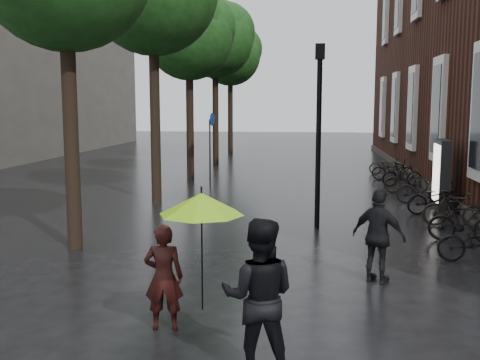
% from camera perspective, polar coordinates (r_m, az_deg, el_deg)
% --- Properties ---
extents(street_trees, '(4.33, 34.03, 8.91)m').
position_cam_1_polar(street_trees, '(21.35, -6.88, 16.18)').
color(street_trees, black).
rests_on(street_trees, ground).
extents(person_burgundy, '(0.59, 0.42, 1.52)m').
position_cam_1_polar(person_burgundy, '(8.08, -7.75, -9.75)').
color(person_burgundy, black).
rests_on(person_burgundy, ground).
extents(person_black, '(0.92, 0.72, 1.88)m').
position_cam_1_polar(person_black, '(6.71, 1.93, -11.76)').
color(person_black, black).
rests_on(person_black, ground).
extents(lime_umbrella, '(1.09, 1.09, 1.61)m').
position_cam_1_polar(lime_umbrella, '(7.08, -3.93, -2.43)').
color(lime_umbrella, black).
rests_on(lime_umbrella, ground).
extents(pedestrian_walking, '(1.06, 0.86, 1.69)m').
position_cam_1_polar(pedestrian_walking, '(10.32, 13.91, -5.57)').
color(pedestrian_walking, black).
rests_on(pedestrian_walking, ground).
extents(parked_bicycles, '(2.05, 16.99, 1.01)m').
position_cam_1_polar(parked_bicycles, '(18.10, 18.41, -1.30)').
color(parked_bicycles, black).
rests_on(parked_bicycles, ground).
extents(ad_lightbox, '(0.32, 1.41, 2.12)m').
position_cam_1_polar(ad_lightbox, '(17.98, 19.76, 0.51)').
color(ad_lightbox, black).
rests_on(ad_lightbox, ground).
extents(lamp_post, '(0.24, 0.24, 4.66)m').
position_cam_1_polar(lamp_post, '(14.33, 8.01, 6.25)').
color(lamp_post, black).
rests_on(lamp_post, ground).
extents(cycle_sign, '(0.15, 0.51, 2.83)m').
position_cam_1_polar(cycle_sign, '(22.60, -2.97, 4.40)').
color(cycle_sign, '#262628').
rests_on(cycle_sign, ground).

